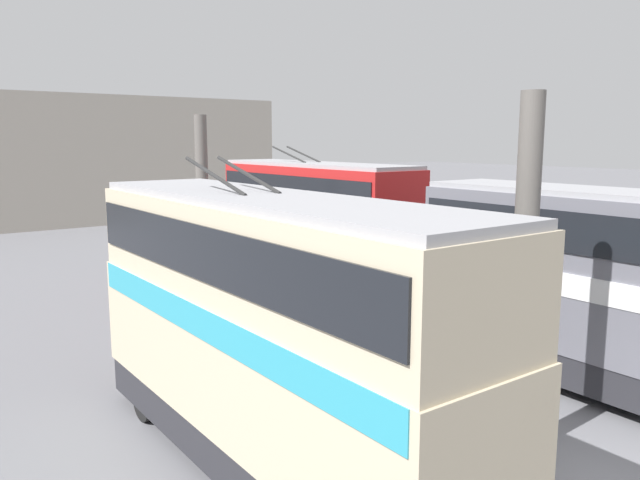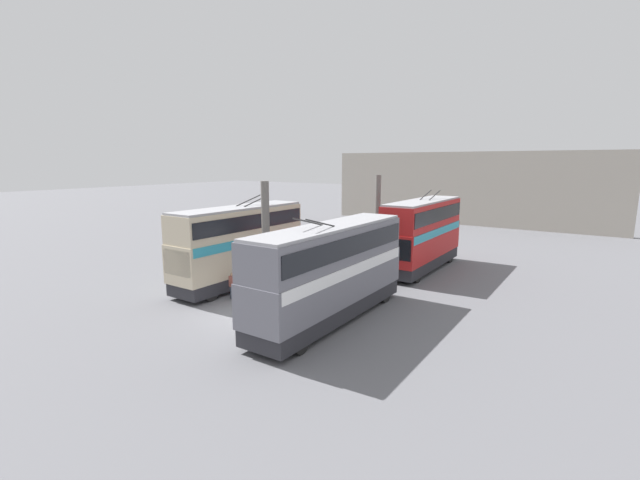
% 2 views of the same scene
% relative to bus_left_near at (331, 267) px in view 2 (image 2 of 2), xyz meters
% --- Properties ---
extents(ground_plane, '(240.00, 240.00, 0.00)m').
position_rel_bus_left_near_xyz_m(ground_plane, '(-1.98, 4.23, -2.80)').
color(ground_plane, slate).
extents(depot_back_wall, '(0.50, 36.00, 9.25)m').
position_rel_bus_left_near_xyz_m(depot_back_wall, '(38.03, 4.23, 1.82)').
color(depot_back_wall, '#A8A093').
rests_on(depot_back_wall, ground_plane).
extents(support_column_near, '(0.80, 0.80, 6.96)m').
position_rel_bus_left_near_xyz_m(support_column_near, '(-0.00, 4.23, 0.55)').
color(support_column_near, '#605B56').
rests_on(support_column_near, ground_plane).
extents(support_column_far, '(0.80, 0.80, 6.96)m').
position_rel_bus_left_near_xyz_m(support_column_far, '(13.64, 4.23, 0.55)').
color(support_column_far, '#605B56').
rests_on(support_column_far, ground_plane).
extents(bus_left_near, '(11.15, 2.54, 5.53)m').
position_rel_bus_left_near_xyz_m(bus_left_near, '(0.00, 0.00, 0.00)').
color(bus_left_near, black).
rests_on(bus_left_near, ground_plane).
extents(bus_left_far, '(9.99, 2.54, 5.83)m').
position_rel_bus_left_near_xyz_m(bus_left_far, '(12.61, -0.00, 0.17)').
color(bus_left_far, black).
rests_on(bus_left_far, ground_plane).
extents(bus_right_far, '(10.04, 2.54, 5.75)m').
position_rel_bus_left_near_xyz_m(bus_right_far, '(2.27, 8.47, 0.12)').
color(bus_right_far, black).
rests_on(bus_right_far, ground_plane).
extents(person_by_left_row, '(0.48, 0.41, 1.71)m').
position_rel_bus_left_near_xyz_m(person_by_left_row, '(-3.22, 2.50, -1.90)').
color(person_by_left_row, '#2D2D33').
rests_on(person_by_left_row, ground_plane).
extents(person_aisle_midway, '(0.46, 0.31, 1.56)m').
position_rel_bus_left_near_xyz_m(person_aisle_midway, '(8.40, 3.78, -1.98)').
color(person_aisle_midway, '#2D2D33').
rests_on(person_aisle_midway, ground_plane).
extents(person_by_right_row, '(0.26, 0.43, 1.59)m').
position_rel_bus_left_near_xyz_m(person_by_right_row, '(-0.32, 6.62, -1.97)').
color(person_by_right_row, '#384251').
rests_on(person_by_right_row, ground_plane).
extents(oil_drum, '(0.67, 0.67, 0.91)m').
position_rel_bus_left_near_xyz_m(oil_drum, '(6.06, 2.55, -2.34)').
color(oil_drum, '#424C56').
rests_on(oil_drum, ground_plane).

